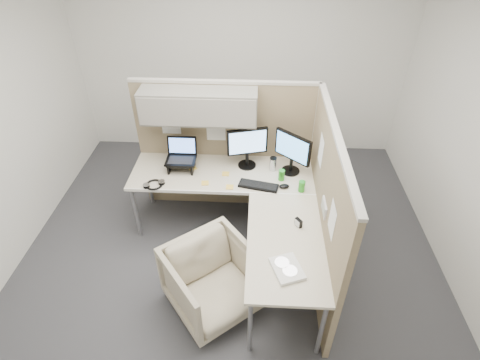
{
  "coord_description": "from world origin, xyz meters",
  "views": [
    {
      "loc": [
        0.26,
        -2.74,
        3.16
      ],
      "look_at": [
        0.1,
        0.25,
        0.85
      ],
      "focal_mm": 28.0,
      "sensor_mm": 36.0,
      "label": 1
    }
  ],
  "objects_px": {
    "desk": "(242,200)",
    "office_chair": "(213,278)",
    "keyboard": "(258,186)",
    "monitor_left": "(247,145)"
  },
  "relations": [
    {
      "from": "office_chair",
      "to": "monitor_left",
      "type": "relative_size",
      "value": 1.63
    },
    {
      "from": "keyboard",
      "to": "desk",
      "type": "bearing_deg",
      "value": -120.49
    },
    {
      "from": "monitor_left",
      "to": "keyboard",
      "type": "xyz_separation_m",
      "value": [
        0.13,
        -0.37,
        -0.26
      ]
    },
    {
      "from": "office_chair",
      "to": "keyboard",
      "type": "distance_m",
      "value": 1.06
    },
    {
      "from": "office_chair",
      "to": "keyboard",
      "type": "relative_size",
      "value": 1.85
    },
    {
      "from": "office_chair",
      "to": "monitor_left",
      "type": "bearing_deg",
      "value": 40.38
    },
    {
      "from": "desk",
      "to": "office_chair",
      "type": "bearing_deg",
      "value": -107.14
    },
    {
      "from": "desk",
      "to": "monitor_left",
      "type": "height_order",
      "value": "monitor_left"
    },
    {
      "from": "desk",
      "to": "monitor_left",
      "type": "relative_size",
      "value": 4.29
    },
    {
      "from": "office_chair",
      "to": "monitor_left",
      "type": "xyz_separation_m",
      "value": [
        0.26,
        1.28,
        0.63
      ]
    }
  ]
}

